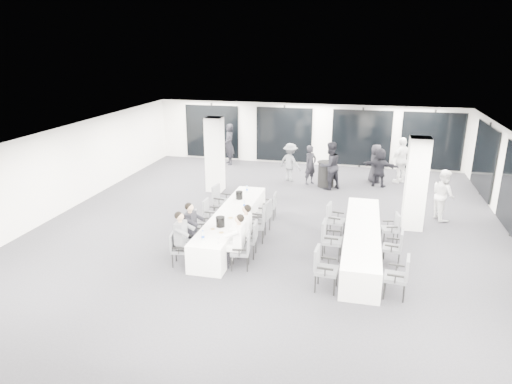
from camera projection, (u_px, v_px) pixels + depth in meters
room at (305, 176)px, 14.37m from camera, size 14.04×16.04×2.84m
column_left at (215, 155)px, 17.10m from camera, size 0.60×0.60×2.80m
column_right at (416, 184)px, 13.54m from camera, size 0.60×0.60×2.80m
banquet_table_main at (232, 224)px, 13.22m from camera, size 0.90×5.00×0.75m
banquet_table_side at (362, 242)px, 12.07m from camera, size 0.90×5.00×0.75m
cocktail_table at (326, 174)px, 17.83m from camera, size 0.72×0.72×1.00m
chair_main_left_near at (178, 247)px, 11.48m from camera, size 0.50×0.53×0.86m
chair_main_left_second at (188, 234)px, 12.11m from camera, size 0.56×0.60×0.98m
chair_main_left_mid at (200, 223)px, 12.98m from camera, size 0.52×0.54×0.86m
chair_main_left_fourth at (210, 212)px, 13.81m from camera, size 0.46×0.51×0.90m
chair_main_left_far at (220, 199)px, 14.77m from camera, size 0.58×0.63×1.02m
chair_main_right_near at (243, 249)px, 11.29m from camera, size 0.54×0.58×0.93m
chair_main_right_second at (250, 237)px, 11.93m from camera, size 0.53×0.58×0.97m
chair_main_right_mid at (259, 223)px, 12.85m from camera, size 0.57×0.61×0.98m
chair_main_right_fourth at (264, 214)px, 13.45m from camera, size 0.56×0.60×0.99m
chair_main_right_far at (271, 204)px, 14.55m from camera, size 0.45×0.50×0.86m
chair_side_left_near at (323, 266)px, 10.29m from camera, size 0.55×0.60×1.02m
chair_side_left_mid at (329, 237)px, 11.85m from camera, size 0.53×0.59×1.01m
chair_side_left_far at (333, 218)px, 13.23m from camera, size 0.56×0.60×0.98m
chair_side_right_near at (400, 274)px, 9.97m from camera, size 0.54×0.59×0.98m
chair_side_right_mid at (395, 245)px, 11.49m from camera, size 0.51×0.56×0.92m
chair_side_right_far at (393, 226)px, 12.74m from camera, size 0.52×0.55×0.87m
seated_guest_a at (183, 235)px, 11.36m from camera, size 0.50×0.38×1.44m
seated_guest_b at (193, 225)px, 11.98m from camera, size 0.50×0.38×1.44m
seated_guest_c at (237, 238)px, 11.23m from camera, size 0.50×0.38×1.44m
seated_guest_d at (244, 227)px, 11.88m from camera, size 0.50×0.38×1.44m
standing_guest_a at (311, 162)px, 18.04m from camera, size 0.81×0.83×1.77m
standing_guest_b at (330, 163)px, 17.38m from camera, size 1.16×1.13×2.09m
standing_guest_c at (290, 160)px, 18.45m from camera, size 1.28×1.07×1.77m
standing_guest_d at (402, 157)px, 18.21m from camera, size 1.38×1.34×2.09m
standing_guest_e at (375, 161)px, 18.27m from camera, size 0.76×0.97×1.76m
standing_guest_f at (380, 165)px, 17.74m from camera, size 1.70×0.99×1.74m
standing_guest_g at (229, 142)px, 21.00m from camera, size 0.96×1.00×2.13m
standing_guest_h at (444, 191)px, 14.40m from camera, size 0.82×1.03×1.85m
ice_bucket_near at (220, 222)px, 12.04m from camera, size 0.24×0.24×0.27m
ice_bucket_far at (239, 195)px, 14.19m from camera, size 0.22×0.22×0.25m
water_bottle_a at (203, 236)px, 11.21m from camera, size 0.08×0.08×0.24m
water_bottle_b at (244, 204)px, 13.46m from camera, size 0.06×0.06×0.20m
water_bottle_c at (247, 189)px, 14.85m from camera, size 0.07×0.07×0.21m
plate_a at (213, 229)px, 11.88m from camera, size 0.19×0.19×0.03m
plate_b at (221, 233)px, 11.66m from camera, size 0.21×0.21×0.03m
plate_c at (231, 218)px, 12.64m from camera, size 0.22×0.22×0.03m
wine_glass at (218, 238)px, 11.03m from camera, size 0.07×0.07×0.19m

